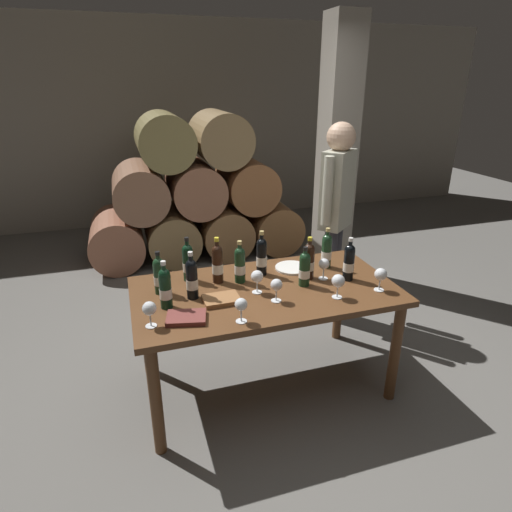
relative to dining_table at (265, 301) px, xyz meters
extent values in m
plane|color=#66635E|center=(0.00, 0.00, -0.67)|extent=(14.00, 14.00, 0.00)
cube|color=gray|center=(0.00, 4.20, 0.73)|extent=(10.00, 0.24, 2.80)
cylinder|color=#955E45|center=(-0.95, 2.60, -0.37)|extent=(0.60, 0.90, 0.60)
cylinder|color=olive|center=(-0.32, 2.60, -0.37)|extent=(0.60, 0.90, 0.60)
cylinder|color=olive|center=(0.31, 2.60, -0.37)|extent=(0.60, 0.90, 0.60)
cylinder|color=brown|center=(0.95, 2.60, -0.37)|extent=(0.60, 0.90, 0.60)
cylinder|color=#875E45|center=(-0.63, 2.60, 0.18)|extent=(0.60, 0.90, 0.60)
cylinder|color=#956146|center=(0.00, 2.60, 0.18)|extent=(0.60, 0.90, 0.60)
cylinder|color=#925C36|center=(0.63, 2.60, 0.18)|extent=(0.60, 0.90, 0.60)
cylinder|color=olive|center=(-0.32, 2.60, 0.72)|extent=(0.60, 0.90, 0.60)
cylinder|color=olive|center=(0.31, 2.60, 0.72)|extent=(0.60, 0.90, 0.60)
cube|color=gray|center=(1.30, 1.60, 0.63)|extent=(0.32, 0.32, 2.60)
cube|color=brown|center=(0.00, 0.00, 0.07)|extent=(1.70, 0.90, 0.04)
cylinder|color=brown|center=(-0.77, -0.39, -0.31)|extent=(0.07, 0.07, 0.72)
cylinder|color=brown|center=(0.77, -0.39, -0.31)|extent=(0.07, 0.07, 0.72)
cylinder|color=brown|center=(-0.77, 0.39, -0.31)|extent=(0.07, 0.07, 0.72)
cylinder|color=brown|center=(0.77, 0.39, -0.31)|extent=(0.07, 0.07, 0.72)
cylinder|color=black|center=(0.58, -0.04, 0.20)|extent=(0.07, 0.07, 0.21)
sphere|color=black|center=(0.58, -0.04, 0.31)|extent=(0.07, 0.07, 0.07)
cylinder|color=black|center=(0.58, -0.04, 0.33)|extent=(0.03, 0.03, 0.07)
cylinder|color=silver|center=(0.58, -0.04, 0.38)|extent=(0.03, 0.03, 0.02)
cylinder|color=silver|center=(0.58, -0.04, 0.19)|extent=(0.07, 0.07, 0.06)
cylinder|color=#19381E|center=(0.53, 0.20, 0.19)|extent=(0.07, 0.07, 0.21)
sphere|color=#19381E|center=(0.53, 0.20, 0.30)|extent=(0.07, 0.07, 0.07)
cylinder|color=#19381E|center=(0.53, 0.20, 0.33)|extent=(0.03, 0.03, 0.07)
cylinder|color=tan|center=(0.53, 0.20, 0.38)|extent=(0.03, 0.03, 0.02)
cylinder|color=silver|center=(0.53, 0.20, 0.18)|extent=(0.07, 0.07, 0.06)
cylinder|color=black|center=(-0.47, 0.01, 0.20)|extent=(0.07, 0.07, 0.22)
sphere|color=black|center=(-0.47, 0.01, 0.31)|extent=(0.07, 0.07, 0.07)
cylinder|color=black|center=(-0.47, 0.01, 0.34)|extent=(0.03, 0.03, 0.07)
cylinder|color=silver|center=(-0.47, 0.01, 0.39)|extent=(0.03, 0.03, 0.02)
cylinder|color=silver|center=(-0.47, 0.01, 0.19)|extent=(0.07, 0.07, 0.06)
cylinder|color=#19381E|center=(-0.65, 0.14, 0.19)|extent=(0.07, 0.07, 0.20)
sphere|color=#19381E|center=(-0.65, 0.14, 0.29)|extent=(0.07, 0.07, 0.07)
cylinder|color=#19381E|center=(-0.65, 0.14, 0.32)|extent=(0.03, 0.03, 0.06)
cylinder|color=black|center=(-0.65, 0.14, 0.36)|extent=(0.03, 0.03, 0.02)
cylinder|color=silver|center=(-0.65, 0.14, 0.18)|extent=(0.07, 0.07, 0.06)
cylinder|color=black|center=(-0.45, 0.28, 0.20)|extent=(0.07, 0.07, 0.21)
sphere|color=black|center=(-0.45, 0.28, 0.31)|extent=(0.07, 0.07, 0.07)
cylinder|color=black|center=(-0.45, 0.28, 0.34)|extent=(0.03, 0.03, 0.07)
cylinder|color=black|center=(-0.45, 0.28, 0.39)|extent=(0.03, 0.03, 0.02)
cylinder|color=silver|center=(-0.45, 0.28, 0.19)|extent=(0.07, 0.07, 0.06)
cylinder|color=#19381E|center=(-0.13, 0.15, 0.19)|extent=(0.07, 0.07, 0.20)
sphere|color=#19381E|center=(-0.13, 0.15, 0.30)|extent=(0.07, 0.07, 0.07)
cylinder|color=#19381E|center=(-0.13, 0.15, 0.33)|extent=(0.03, 0.03, 0.06)
cylinder|color=tan|center=(-0.13, 0.15, 0.37)|extent=(0.03, 0.03, 0.02)
cylinder|color=silver|center=(-0.13, 0.15, 0.18)|extent=(0.07, 0.07, 0.06)
cylinder|color=#19381E|center=(0.26, -0.03, 0.19)|extent=(0.07, 0.07, 0.19)
sphere|color=#19381E|center=(0.26, -0.03, 0.29)|extent=(0.07, 0.07, 0.07)
cylinder|color=#19381E|center=(0.26, -0.03, 0.31)|extent=(0.03, 0.03, 0.06)
cylinder|color=black|center=(0.26, -0.03, 0.35)|extent=(0.03, 0.03, 0.02)
cylinder|color=silver|center=(0.26, -0.03, 0.18)|extent=(0.07, 0.07, 0.06)
cylinder|color=black|center=(-0.27, 0.19, 0.20)|extent=(0.07, 0.07, 0.22)
sphere|color=black|center=(-0.27, 0.19, 0.32)|extent=(0.07, 0.07, 0.07)
cylinder|color=black|center=(-0.27, 0.19, 0.35)|extent=(0.03, 0.03, 0.07)
cylinder|color=gold|center=(-0.27, 0.19, 0.40)|extent=(0.03, 0.03, 0.03)
cylinder|color=silver|center=(-0.27, 0.19, 0.19)|extent=(0.07, 0.07, 0.07)
cylinder|color=black|center=(-0.64, -0.06, 0.20)|extent=(0.07, 0.07, 0.21)
sphere|color=black|center=(-0.64, -0.06, 0.31)|extent=(0.07, 0.07, 0.07)
cylinder|color=black|center=(-0.64, -0.06, 0.33)|extent=(0.03, 0.03, 0.07)
cylinder|color=silver|center=(-0.64, -0.06, 0.38)|extent=(0.03, 0.03, 0.02)
cylinder|color=silver|center=(-0.64, -0.06, 0.19)|extent=(0.07, 0.07, 0.06)
cylinder|color=black|center=(0.05, 0.22, 0.20)|extent=(0.07, 0.07, 0.22)
sphere|color=black|center=(0.05, 0.22, 0.32)|extent=(0.07, 0.07, 0.07)
cylinder|color=black|center=(0.05, 0.22, 0.35)|extent=(0.03, 0.03, 0.07)
cylinder|color=tan|center=(0.05, 0.22, 0.40)|extent=(0.03, 0.03, 0.03)
cylinder|color=silver|center=(0.05, 0.22, 0.19)|extent=(0.07, 0.07, 0.07)
cylinder|color=black|center=(0.33, 0.07, 0.19)|extent=(0.07, 0.07, 0.21)
sphere|color=black|center=(0.33, 0.07, 0.30)|extent=(0.07, 0.07, 0.07)
cylinder|color=black|center=(0.33, 0.07, 0.33)|extent=(0.03, 0.03, 0.07)
cylinder|color=gold|center=(0.33, 0.07, 0.38)|extent=(0.03, 0.03, 0.02)
cylinder|color=silver|center=(0.33, 0.07, 0.18)|extent=(0.07, 0.07, 0.06)
cylinder|color=white|center=(0.01, -0.18, 0.09)|extent=(0.06, 0.06, 0.00)
cylinder|color=white|center=(0.01, -0.18, 0.13)|extent=(0.01, 0.01, 0.07)
sphere|color=white|center=(0.01, -0.18, 0.20)|extent=(0.07, 0.07, 0.07)
cylinder|color=white|center=(0.39, -0.25, 0.09)|extent=(0.06, 0.06, 0.00)
cylinder|color=white|center=(0.39, -0.25, 0.13)|extent=(0.01, 0.01, 0.07)
sphere|color=white|center=(0.39, -0.25, 0.21)|extent=(0.08, 0.08, 0.08)
cylinder|color=white|center=(-0.07, -0.04, 0.09)|extent=(0.06, 0.06, 0.00)
cylinder|color=white|center=(-0.07, -0.04, 0.13)|extent=(0.01, 0.01, 0.07)
sphere|color=white|center=(-0.07, -0.04, 0.20)|extent=(0.08, 0.08, 0.08)
cylinder|color=white|center=(-0.26, -0.35, 0.09)|extent=(0.06, 0.06, 0.00)
cylinder|color=white|center=(-0.26, -0.35, 0.13)|extent=(0.01, 0.01, 0.07)
sphere|color=white|center=(-0.26, -0.35, 0.20)|extent=(0.07, 0.07, 0.07)
cylinder|color=white|center=(0.42, 0.02, 0.09)|extent=(0.06, 0.06, 0.00)
cylinder|color=white|center=(0.42, 0.02, 0.13)|extent=(0.01, 0.01, 0.07)
sphere|color=white|center=(0.42, 0.02, 0.20)|extent=(0.07, 0.07, 0.07)
cylinder|color=white|center=(0.69, -0.24, 0.09)|extent=(0.06, 0.06, 0.00)
cylinder|color=white|center=(0.69, -0.24, 0.13)|extent=(0.01, 0.01, 0.07)
sphere|color=white|center=(0.69, -0.24, 0.21)|extent=(0.08, 0.08, 0.08)
cylinder|color=white|center=(-0.75, -0.25, 0.09)|extent=(0.06, 0.06, 0.00)
cylinder|color=white|center=(-0.75, -0.25, 0.13)|extent=(0.01, 0.01, 0.07)
sphere|color=white|center=(-0.75, -0.25, 0.20)|extent=(0.08, 0.08, 0.08)
cube|color=brown|center=(-0.55, -0.24, 0.11)|extent=(0.25, 0.20, 0.03)
cube|color=#936038|center=(-0.31, -0.09, 0.11)|extent=(0.22, 0.16, 0.03)
cylinder|color=white|center=(0.28, 0.24, 0.10)|extent=(0.24, 0.24, 0.01)
cylinder|color=#383842|center=(0.92, 0.79, -0.24)|extent=(0.11, 0.11, 0.85)
cylinder|color=#383842|center=(0.83, 0.71, -0.24)|extent=(0.11, 0.11, 0.85)
cube|color=#B2B29E|center=(0.88, 0.75, 0.51)|extent=(0.36, 0.34, 0.64)
cylinder|color=#B2B29E|center=(1.04, 0.89, 0.54)|extent=(0.08, 0.08, 0.54)
cylinder|color=#B2B29E|center=(0.72, 0.61, 0.54)|extent=(0.08, 0.08, 0.54)
sphere|color=tan|center=(0.88, 0.75, 0.93)|extent=(0.23, 0.23, 0.23)
camera|label=1|loc=(-0.81, -2.37, 1.36)|focal=30.24mm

